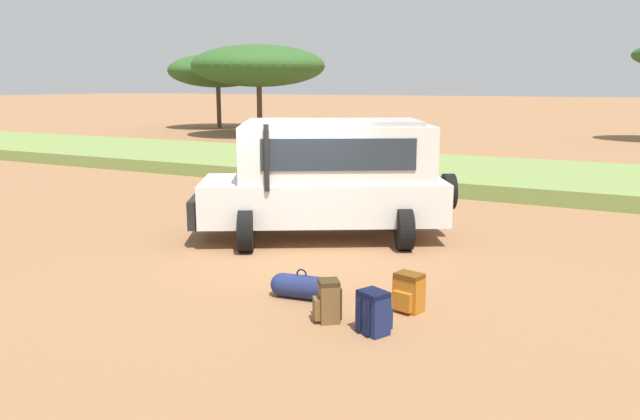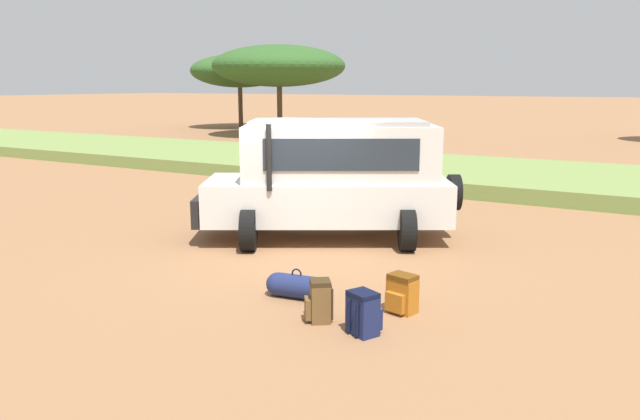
{
  "view_description": "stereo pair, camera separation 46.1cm",
  "coord_description": "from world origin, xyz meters",
  "px_view_note": "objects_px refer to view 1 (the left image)",
  "views": [
    {
      "loc": [
        5.79,
        -10.21,
        3.14
      ],
      "look_at": [
        0.91,
        -0.82,
        1.0
      ],
      "focal_mm": 35.0,
      "sensor_mm": 36.0,
      "label": 1
    },
    {
      "loc": [
        6.2,
        -9.99,
        3.14
      ],
      "look_at": [
        0.91,
        -0.82,
        1.0
      ],
      "focal_mm": 35.0,
      "sensor_mm": 36.0,
      "label": 2
    }
  ],
  "objects_px": {
    "safari_vehicle": "(328,177)",
    "acacia_tree_left_mid": "(259,66)",
    "backpack_cluster_center": "(374,313)",
    "backpack_near_rear_wheel": "(408,293)",
    "duffel_bag_low_black_case": "(302,287)",
    "backpack_beside_front_wheel": "(328,301)",
    "acacia_tree_far_left": "(218,71)"
  },
  "relations": [
    {
      "from": "backpack_beside_front_wheel",
      "to": "acacia_tree_left_mid",
      "type": "bearing_deg",
      "value": 124.55
    },
    {
      "from": "safari_vehicle",
      "to": "backpack_near_rear_wheel",
      "type": "distance_m",
      "value": 4.48
    },
    {
      "from": "backpack_near_rear_wheel",
      "to": "duffel_bag_low_black_case",
      "type": "relative_size",
      "value": 0.56
    },
    {
      "from": "backpack_near_rear_wheel",
      "to": "acacia_tree_left_mid",
      "type": "bearing_deg",
      "value": 126.73
    },
    {
      "from": "safari_vehicle",
      "to": "acacia_tree_far_left",
      "type": "height_order",
      "value": "acacia_tree_far_left"
    },
    {
      "from": "backpack_cluster_center",
      "to": "acacia_tree_left_mid",
      "type": "xyz_separation_m",
      "value": [
        -18.34,
        25.71,
        3.95
      ]
    },
    {
      "from": "backpack_near_rear_wheel",
      "to": "acacia_tree_left_mid",
      "type": "relative_size",
      "value": 0.07
    },
    {
      "from": "backpack_beside_front_wheel",
      "to": "duffel_bag_low_black_case",
      "type": "relative_size",
      "value": 0.59
    },
    {
      "from": "duffel_bag_low_black_case",
      "to": "acacia_tree_far_left",
      "type": "relative_size",
      "value": 0.13
    },
    {
      "from": "backpack_cluster_center",
      "to": "acacia_tree_left_mid",
      "type": "height_order",
      "value": "acacia_tree_left_mid"
    },
    {
      "from": "safari_vehicle",
      "to": "duffel_bag_low_black_case",
      "type": "height_order",
      "value": "safari_vehicle"
    },
    {
      "from": "backpack_beside_front_wheel",
      "to": "duffel_bag_low_black_case",
      "type": "distance_m",
      "value": 1.01
    },
    {
      "from": "safari_vehicle",
      "to": "acacia_tree_left_mid",
      "type": "xyz_separation_m",
      "value": [
        -15.57,
        21.49,
        2.93
      ]
    },
    {
      "from": "backpack_cluster_center",
      "to": "safari_vehicle",
      "type": "bearing_deg",
      "value": 123.34
    },
    {
      "from": "backpack_beside_front_wheel",
      "to": "acacia_tree_left_mid",
      "type": "xyz_separation_m",
      "value": [
        -17.64,
        25.62,
        3.95
      ]
    },
    {
      "from": "backpack_near_rear_wheel",
      "to": "duffel_bag_low_black_case",
      "type": "bearing_deg",
      "value": -172.03
    },
    {
      "from": "duffel_bag_low_black_case",
      "to": "safari_vehicle",
      "type": "bearing_deg",
      "value": 110.58
    },
    {
      "from": "backpack_cluster_center",
      "to": "duffel_bag_low_black_case",
      "type": "height_order",
      "value": "backpack_cluster_center"
    },
    {
      "from": "duffel_bag_low_black_case",
      "to": "backpack_beside_front_wheel",
      "type": "bearing_deg",
      "value": -40.27
    },
    {
      "from": "backpack_cluster_center",
      "to": "acacia_tree_far_left",
      "type": "bearing_deg",
      "value": 129.34
    },
    {
      "from": "backpack_beside_front_wheel",
      "to": "acacia_tree_far_left",
      "type": "xyz_separation_m",
      "value": [
        -24.08,
        30.14,
        3.79
      ]
    },
    {
      "from": "safari_vehicle",
      "to": "acacia_tree_left_mid",
      "type": "distance_m",
      "value": 26.7
    },
    {
      "from": "backpack_beside_front_wheel",
      "to": "acacia_tree_left_mid",
      "type": "distance_m",
      "value": 31.35
    },
    {
      "from": "safari_vehicle",
      "to": "acacia_tree_left_mid",
      "type": "bearing_deg",
      "value": 125.92
    },
    {
      "from": "acacia_tree_far_left",
      "to": "acacia_tree_left_mid",
      "type": "relative_size",
      "value": 0.87
    },
    {
      "from": "backpack_beside_front_wheel",
      "to": "safari_vehicle",
      "type": "bearing_deg",
      "value": 116.67
    },
    {
      "from": "backpack_beside_front_wheel",
      "to": "backpack_cluster_center",
      "type": "height_order",
      "value": "backpack_beside_front_wheel"
    },
    {
      "from": "backpack_beside_front_wheel",
      "to": "backpack_near_rear_wheel",
      "type": "xyz_separation_m",
      "value": [
        0.83,
        0.87,
        -0.02
      ]
    },
    {
      "from": "backpack_cluster_center",
      "to": "backpack_near_rear_wheel",
      "type": "bearing_deg",
      "value": 82.67
    },
    {
      "from": "backpack_near_rear_wheel",
      "to": "safari_vehicle",
      "type": "bearing_deg",
      "value": 131.67
    },
    {
      "from": "backpack_near_rear_wheel",
      "to": "acacia_tree_left_mid",
      "type": "distance_m",
      "value": 31.13
    },
    {
      "from": "acacia_tree_left_mid",
      "to": "backpack_near_rear_wheel",
      "type": "bearing_deg",
      "value": -53.27
    }
  ]
}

